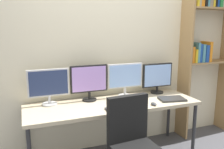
{
  "coord_description": "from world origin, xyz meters",
  "views": [
    {
      "loc": [
        -1.01,
        -2.02,
        1.67
      ],
      "look_at": [
        0.0,
        0.65,
        1.09
      ],
      "focal_mm": 38.25,
      "sensor_mm": 36.0,
      "label": 1
    }
  ],
  "objects_px": {
    "laptop_closed": "(172,99)",
    "monitor_far_left": "(49,85)",
    "bookshelf": "(206,41)",
    "desk": "(113,107)",
    "monitor_center_left": "(89,81)",
    "coffee_mug": "(132,101)",
    "computer_mouse": "(154,104)",
    "keyboard_main": "(121,108)",
    "monitor_far_right": "(157,77)",
    "monitor_center_right": "(125,78)"
  },
  "relations": [
    {
      "from": "monitor_far_left",
      "to": "laptop_closed",
      "type": "height_order",
      "value": "monitor_far_left"
    },
    {
      "from": "monitor_center_right",
      "to": "coffee_mug",
      "type": "bearing_deg",
      "value": -99.19
    },
    {
      "from": "desk",
      "to": "keyboard_main",
      "type": "distance_m",
      "value": 0.24
    },
    {
      "from": "desk",
      "to": "laptop_closed",
      "type": "bearing_deg",
      "value": -10.79
    },
    {
      "from": "monitor_far_right",
      "to": "keyboard_main",
      "type": "bearing_deg",
      "value": -149.23
    },
    {
      "from": "bookshelf",
      "to": "monitor_far_left",
      "type": "bearing_deg",
      "value": -179.57
    },
    {
      "from": "monitor_center_right",
      "to": "desk",
      "type": "bearing_deg",
      "value": -139.39
    },
    {
      "from": "monitor_far_right",
      "to": "computer_mouse",
      "type": "bearing_deg",
      "value": -124.84
    },
    {
      "from": "keyboard_main",
      "to": "coffee_mug",
      "type": "height_order",
      "value": "coffee_mug"
    },
    {
      "from": "desk",
      "to": "keyboard_main",
      "type": "bearing_deg",
      "value": -90.0
    },
    {
      "from": "monitor_center_right",
      "to": "computer_mouse",
      "type": "relative_size",
      "value": 5.09
    },
    {
      "from": "monitor_far_left",
      "to": "monitor_center_left",
      "type": "relative_size",
      "value": 1.03
    },
    {
      "from": "monitor_center_right",
      "to": "computer_mouse",
      "type": "bearing_deg",
      "value": -69.25
    },
    {
      "from": "monitor_center_right",
      "to": "laptop_closed",
      "type": "distance_m",
      "value": 0.66
    },
    {
      "from": "desk",
      "to": "computer_mouse",
      "type": "relative_size",
      "value": 22.14
    },
    {
      "from": "laptop_closed",
      "to": "monitor_far_left",
      "type": "bearing_deg",
      "value": 177.31
    },
    {
      "from": "bookshelf",
      "to": "computer_mouse",
      "type": "distance_m",
      "value": 1.42
    },
    {
      "from": "monitor_center_left",
      "to": "coffee_mug",
      "type": "xyz_separation_m",
      "value": [
        0.44,
        -0.33,
        -0.21
      ]
    },
    {
      "from": "bookshelf",
      "to": "monitor_center_left",
      "type": "bearing_deg",
      "value": -179.45
    },
    {
      "from": "monitor_far_left",
      "to": "monitor_center_left",
      "type": "bearing_deg",
      "value": 0.0
    },
    {
      "from": "keyboard_main",
      "to": "monitor_center_right",
      "type": "bearing_deg",
      "value": 60.76
    },
    {
      "from": "computer_mouse",
      "to": "laptop_closed",
      "type": "relative_size",
      "value": 0.3
    },
    {
      "from": "desk",
      "to": "coffee_mug",
      "type": "height_order",
      "value": "coffee_mug"
    },
    {
      "from": "keyboard_main",
      "to": "computer_mouse",
      "type": "relative_size",
      "value": 3.62
    },
    {
      "from": "bookshelf",
      "to": "monitor_far_right",
      "type": "bearing_deg",
      "value": -178.79
    },
    {
      "from": "keyboard_main",
      "to": "laptop_closed",
      "type": "height_order",
      "value": "laptop_closed"
    },
    {
      "from": "monitor_center_right",
      "to": "computer_mouse",
      "type": "xyz_separation_m",
      "value": [
        0.17,
        -0.46,
        -0.24
      ]
    },
    {
      "from": "computer_mouse",
      "to": "coffee_mug",
      "type": "height_order",
      "value": "coffee_mug"
    },
    {
      "from": "desk",
      "to": "monitor_far_left",
      "type": "height_order",
      "value": "monitor_far_left"
    },
    {
      "from": "monitor_center_left",
      "to": "computer_mouse",
      "type": "height_order",
      "value": "monitor_center_left"
    },
    {
      "from": "bookshelf",
      "to": "laptop_closed",
      "type": "relative_size",
      "value": 6.88
    },
    {
      "from": "desk",
      "to": "monitor_far_left",
      "type": "bearing_deg",
      "value": 164.05
    },
    {
      "from": "coffee_mug",
      "to": "monitor_far_right",
      "type": "bearing_deg",
      "value": 30.9
    },
    {
      "from": "laptop_closed",
      "to": "coffee_mug",
      "type": "bearing_deg",
      "value": -172.14
    },
    {
      "from": "bookshelf",
      "to": "monitor_far_right",
      "type": "relative_size",
      "value": 4.88
    },
    {
      "from": "monitor_center_left",
      "to": "coffee_mug",
      "type": "bearing_deg",
      "value": -36.59
    },
    {
      "from": "bookshelf",
      "to": "monitor_center_right",
      "type": "height_order",
      "value": "bookshelf"
    },
    {
      "from": "monitor_center_left",
      "to": "monitor_center_right",
      "type": "relative_size",
      "value": 0.97
    },
    {
      "from": "laptop_closed",
      "to": "bookshelf",
      "type": "bearing_deg",
      "value": 35.28
    },
    {
      "from": "desk",
      "to": "monitor_center_right",
      "type": "relative_size",
      "value": 4.35
    },
    {
      "from": "monitor_center_left",
      "to": "laptop_closed",
      "type": "distance_m",
      "value": 1.09
    },
    {
      "from": "coffee_mug",
      "to": "computer_mouse",
      "type": "bearing_deg",
      "value": -30.21
    },
    {
      "from": "monitor_center_left",
      "to": "computer_mouse",
      "type": "distance_m",
      "value": 0.85
    },
    {
      "from": "monitor_center_left",
      "to": "keyboard_main",
      "type": "height_order",
      "value": "monitor_center_left"
    },
    {
      "from": "monitor_far_right",
      "to": "keyboard_main",
      "type": "distance_m",
      "value": 0.89
    },
    {
      "from": "bookshelf",
      "to": "computer_mouse",
      "type": "bearing_deg",
      "value": -157.35
    },
    {
      "from": "bookshelf",
      "to": "keyboard_main",
      "type": "height_order",
      "value": "bookshelf"
    },
    {
      "from": "monitor_center_left",
      "to": "desk",
      "type": "bearing_deg",
      "value": -40.61
    },
    {
      "from": "computer_mouse",
      "to": "bookshelf",
      "type": "bearing_deg",
      "value": 22.65
    },
    {
      "from": "keyboard_main",
      "to": "coffee_mug",
      "type": "relative_size",
      "value": 3.28
    }
  ]
}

